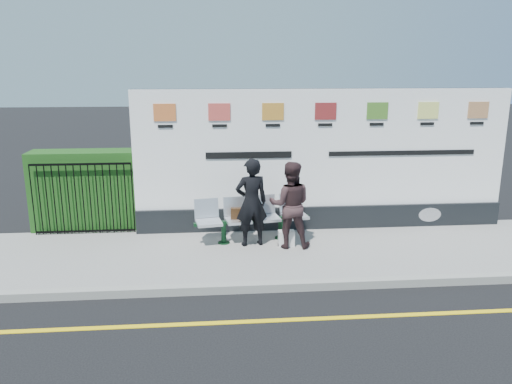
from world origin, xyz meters
TOP-DOWN VIEW (x-y plane):
  - ground at (0.00, 0.00)m, footprint 80.00×80.00m
  - pavement at (0.00, 2.50)m, footprint 14.00×3.00m
  - kerb at (0.00, 1.00)m, footprint 14.00×0.18m
  - yellow_line at (0.00, 0.00)m, footprint 14.00×0.10m
  - billboard at (0.50, 3.85)m, footprint 8.00×0.30m
  - hedge at (-4.58, 4.30)m, footprint 2.35×0.70m
  - railing at (-4.58, 3.85)m, footprint 2.05×0.06m
  - bench at (-1.08, 3.10)m, footprint 2.34×0.95m
  - woman_left at (-1.12, 2.86)m, footprint 0.70×0.53m
  - woman_right at (-0.38, 2.73)m, footprint 0.90×0.75m
  - handbag_brown at (-1.37, 3.05)m, footprint 0.30×0.15m
  - carrier_bag_white at (-0.44, 2.73)m, footprint 0.31×0.19m

SIDE VIEW (x-z plane):
  - ground at x=0.00m, z-range 0.00..0.00m
  - yellow_line at x=0.00m, z-range 0.00..0.01m
  - pavement at x=0.00m, z-range 0.00..0.12m
  - kerb at x=0.00m, z-range 0.00..0.14m
  - carrier_bag_white at x=-0.44m, z-range 0.12..0.43m
  - bench at x=-1.08m, z-range 0.12..0.61m
  - handbag_brown at x=-1.37m, z-range 0.61..0.83m
  - railing at x=-4.58m, z-range 0.12..1.66m
  - woman_right at x=-0.38m, z-range 0.12..1.82m
  - hedge at x=-4.58m, z-range 0.12..1.82m
  - woman_left at x=-1.12m, z-range 0.12..1.87m
  - billboard at x=0.50m, z-range -0.08..2.92m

